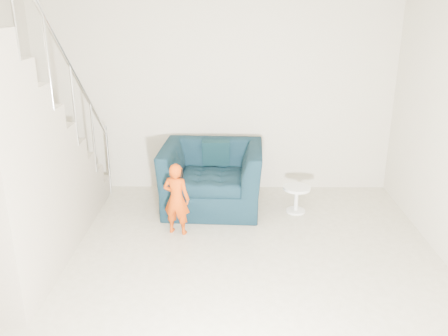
{
  "coord_description": "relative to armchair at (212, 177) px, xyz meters",
  "views": [
    {
      "loc": [
        0.21,
        -3.81,
        2.64
      ],
      "look_at": [
        0.15,
        1.2,
        0.85
      ],
      "focal_mm": 38.0,
      "sensor_mm": 36.0,
      "label": 1
    }
  ],
  "objects": [
    {
      "name": "throw",
      "position": [
        -0.57,
        -0.07,
        0.11
      ],
      "size": [
        0.04,
        0.44,
        0.5
      ],
      "primitive_type": "cube",
      "color": "black",
      "rests_on": "armchair"
    },
    {
      "name": "back_wall",
      "position": [
        0.02,
        0.7,
        0.93
      ],
      "size": [
        5.0,
        0.0,
        5.0
      ],
      "primitive_type": "plane",
      "rotation": [
        1.57,
        0.0,
        0.0
      ],
      "color": "#C1B49D",
      "rests_on": "floor"
    },
    {
      "name": "armchair",
      "position": [
        0.0,
        0.0,
        0.0
      ],
      "size": [
        1.35,
        1.2,
        0.84
      ],
      "primitive_type": "imported",
      "rotation": [
        0.0,
        0.0,
        -0.05
      ],
      "color": "black",
      "rests_on": "floor"
    },
    {
      "name": "side_table",
      "position": [
        1.1,
        -0.17,
        -0.18
      ],
      "size": [
        0.35,
        0.35,
        0.35
      ],
      "color": "white",
      "rests_on": "floor"
    },
    {
      "name": "floor",
      "position": [
        0.02,
        -2.05,
        -0.42
      ],
      "size": [
        5.5,
        5.5,
        0.0
      ],
      "primitive_type": "plane",
      "color": "tan",
      "rests_on": "ground"
    },
    {
      "name": "toddler",
      "position": [
        -0.39,
        -0.77,
        0.02
      ],
      "size": [
        0.36,
        0.28,
        0.87
      ],
      "primitive_type": "imported",
      "rotation": [
        0.0,
        0.0,
        2.89
      ],
      "color": "#B03005",
      "rests_on": "floor"
    },
    {
      "name": "phone",
      "position": [
        -0.31,
        -0.79,
        0.34
      ],
      "size": [
        0.03,
        0.05,
        0.1
      ],
      "primitive_type": "cube",
      "rotation": [
        0.0,
        0.0,
        -0.18
      ],
      "color": "black",
      "rests_on": "toddler"
    },
    {
      "name": "staircase",
      "position": [
        -1.98,
        -1.5,
        0.53
      ],
      "size": [
        1.02,
        3.03,
        3.62
      ],
      "color": "#ADA089",
      "rests_on": "floor"
    },
    {
      "name": "cushion",
      "position": [
        0.05,
        0.3,
        0.24
      ],
      "size": [
        0.37,
        0.18,
        0.37
      ],
      "primitive_type": "cube",
      "rotation": [
        0.21,
        0.0,
        0.0
      ],
      "color": "black",
      "rests_on": "armchair"
    }
  ]
}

